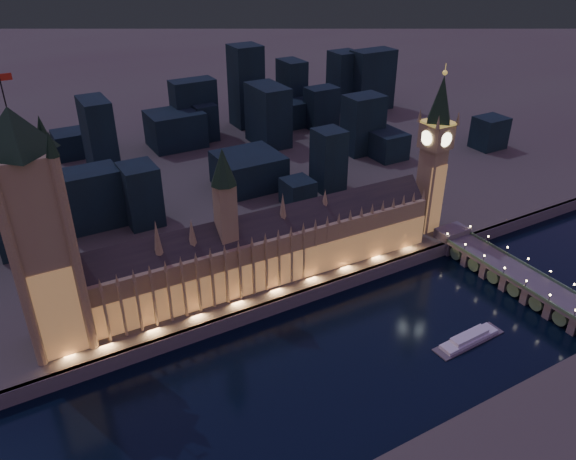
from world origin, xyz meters
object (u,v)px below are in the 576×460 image
palace_of_westminster (262,249)px  westminster_bridge (514,278)px  victoria_tower (36,225)px  river_boat (469,339)px  elizabeth_tower (436,143)px

palace_of_westminster → westminster_bridge: size_ratio=1.79×
victoria_tower → river_boat: victoria_tower is taller
westminster_bridge → palace_of_westminster: bearing=151.8°
palace_of_westminster → elizabeth_tower: 121.16m
palace_of_westminster → elizabeth_tower: (114.99, 0.18, 38.17)m
victoria_tower → palace_of_westminster: bearing=-0.1°
palace_of_westminster → victoria_tower: size_ratio=1.65×
river_boat → victoria_tower: bearing=152.9°
river_boat → elizabeth_tower: bearing=60.9°
elizabeth_tower → westminster_bridge: size_ratio=0.90×
victoria_tower → elizabeth_tower: victoria_tower is taller
palace_of_westminster → westminster_bridge: palace_of_westminster is taller
victoria_tower → westminster_bridge: 242.35m
elizabeth_tower → river_boat: size_ratio=2.56×
palace_of_westminster → victoria_tower: 111.33m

